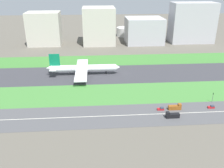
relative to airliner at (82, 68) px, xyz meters
name	(u,v)px	position (x,y,z in m)	size (l,w,h in m)	color
ground_plane	(125,74)	(38.71, 0.00, -6.23)	(800.00, 800.00, 0.00)	#5B564C
runway	(125,74)	(38.71, 0.00, -6.18)	(280.00, 46.00, 0.10)	#38383D
grass_median_north	(120,60)	(38.71, 41.00, -6.18)	(280.00, 36.00, 0.10)	#3D7A33
grass_median_south	(132,93)	(38.71, -41.00, -6.18)	(280.00, 36.00, 0.10)	#427F38
highway	(140,115)	(38.71, -73.00, -6.18)	(280.00, 28.00, 0.10)	#4C4C4F
highway_centerline	(140,115)	(38.71, -73.00, -6.13)	(266.00, 0.50, 0.01)	silver
airliner	(82,68)	(0.00, 0.00, 0.00)	(65.00, 56.00, 19.70)	white
car_3	(211,107)	(87.72, -68.00, -5.31)	(4.40, 1.80, 2.00)	#B2191E
car_2	(161,109)	(53.64, -68.00, -5.31)	(4.40, 1.80, 2.00)	#B2191E
truck_1	(172,115)	(58.02, -78.00, -4.56)	(8.40, 2.50, 4.00)	black
truck_0	(175,107)	(62.99, -68.00, -4.56)	(8.40, 2.50, 4.00)	brown
traffic_light	(213,97)	(91.88, -60.01, -1.94)	(0.36, 0.50, 7.20)	#4C4C51
terminal_building	(44,29)	(-51.29, 114.00, 14.35)	(41.12, 29.75, 41.17)	beige
hangar_building	(99,26)	(18.21, 114.00, 16.95)	(40.43, 37.57, 46.37)	beige
office_tower	(144,31)	(77.56, 114.00, 10.12)	(47.61, 39.85, 32.70)	#B2B2B7
cargo_warehouse	(192,23)	(141.09, 114.00, 19.46)	(56.62, 28.64, 51.38)	#B2B2B7
fuel_tank_west	(125,32)	(58.18, 159.00, -0.03)	(25.00, 25.00, 12.41)	silver
fuel_tank_centre	(150,31)	(96.51, 159.00, 0.73)	(25.35, 25.35, 13.92)	silver
fuel_tank_east	(175,30)	(134.28, 159.00, 0.64)	(17.34, 17.34, 13.74)	silver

